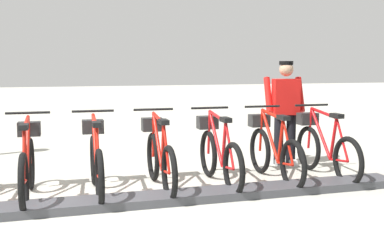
{
  "coord_description": "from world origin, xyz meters",
  "views": [
    {
      "loc": [
        -5.24,
        0.27,
        1.61
      ],
      "look_at": [
        0.5,
        -1.42,
        0.9
      ],
      "focal_mm": 44.05,
      "sensor_mm": 36.0,
      "label": 1
    }
  ],
  "objects_px": {
    "bike_docked_3": "(159,156)",
    "worker_near_rack": "(285,109)",
    "bike_docked_1": "(273,150)",
    "bike_docked_0": "(324,147)",
    "bike_docked_4": "(96,160)",
    "bike_docked_2": "(218,153)",
    "bike_docked_5": "(27,163)"
  },
  "relations": [
    {
      "from": "bike_docked_0",
      "to": "bike_docked_1",
      "type": "distance_m",
      "value": 0.81
    },
    {
      "from": "worker_near_rack",
      "to": "bike_docked_2",
      "type": "bearing_deg",
      "value": 120.89
    },
    {
      "from": "worker_near_rack",
      "to": "bike_docked_4",
      "type": "bearing_deg",
      "value": 105.7
    },
    {
      "from": "bike_docked_1",
      "to": "bike_docked_5",
      "type": "distance_m",
      "value": 3.23
    },
    {
      "from": "bike_docked_0",
      "to": "bike_docked_4",
      "type": "xyz_separation_m",
      "value": [
        0.0,
        3.23,
        0.0
      ]
    },
    {
      "from": "bike_docked_4",
      "to": "worker_near_rack",
      "type": "relative_size",
      "value": 1.04
    },
    {
      "from": "bike_docked_2",
      "to": "bike_docked_4",
      "type": "height_order",
      "value": "same"
    },
    {
      "from": "bike_docked_4",
      "to": "bike_docked_5",
      "type": "bearing_deg",
      "value": 90.0
    },
    {
      "from": "bike_docked_3",
      "to": "bike_docked_5",
      "type": "relative_size",
      "value": 1.0
    },
    {
      "from": "bike_docked_0",
      "to": "bike_docked_3",
      "type": "relative_size",
      "value": 1.0
    },
    {
      "from": "bike_docked_1",
      "to": "bike_docked_3",
      "type": "distance_m",
      "value": 1.62
    },
    {
      "from": "bike_docked_1",
      "to": "bike_docked_2",
      "type": "bearing_deg",
      "value": 90.0
    },
    {
      "from": "bike_docked_4",
      "to": "bike_docked_2",
      "type": "bearing_deg",
      "value": -90.0
    },
    {
      "from": "bike_docked_2",
      "to": "bike_docked_5",
      "type": "xyz_separation_m",
      "value": [
        0.0,
        2.42,
        0.0
      ]
    },
    {
      "from": "bike_docked_2",
      "to": "bike_docked_3",
      "type": "height_order",
      "value": "same"
    },
    {
      "from": "bike_docked_5",
      "to": "bike_docked_2",
      "type": "bearing_deg",
      "value": -90.0
    },
    {
      "from": "bike_docked_1",
      "to": "bike_docked_2",
      "type": "xyz_separation_m",
      "value": [
        0.0,
        0.81,
        0.0
      ]
    },
    {
      "from": "bike_docked_5",
      "to": "bike_docked_1",
      "type": "bearing_deg",
      "value": -90.0
    },
    {
      "from": "bike_docked_1",
      "to": "bike_docked_4",
      "type": "bearing_deg",
      "value": 90.0
    },
    {
      "from": "bike_docked_1",
      "to": "bike_docked_5",
      "type": "xyz_separation_m",
      "value": [
        0.0,
        3.23,
        0.0
      ]
    },
    {
      "from": "bike_docked_0",
      "to": "bike_docked_4",
      "type": "height_order",
      "value": "same"
    },
    {
      "from": "bike_docked_1",
      "to": "worker_near_rack",
      "type": "distance_m",
      "value": 1.16
    },
    {
      "from": "bike_docked_3",
      "to": "worker_near_rack",
      "type": "bearing_deg",
      "value": -69.06
    },
    {
      "from": "bike_docked_3",
      "to": "bike_docked_4",
      "type": "height_order",
      "value": "same"
    },
    {
      "from": "bike_docked_1",
      "to": "worker_near_rack",
      "type": "height_order",
      "value": "worker_near_rack"
    },
    {
      "from": "bike_docked_0",
      "to": "bike_docked_2",
      "type": "relative_size",
      "value": 1.0
    },
    {
      "from": "bike_docked_2",
      "to": "bike_docked_0",
      "type": "bearing_deg",
      "value": -90.0
    },
    {
      "from": "bike_docked_0",
      "to": "bike_docked_3",
      "type": "distance_m",
      "value": 2.42
    },
    {
      "from": "bike_docked_3",
      "to": "bike_docked_2",
      "type": "bearing_deg",
      "value": -90.0
    },
    {
      "from": "bike_docked_2",
      "to": "bike_docked_4",
      "type": "distance_m",
      "value": 1.62
    },
    {
      "from": "bike_docked_4",
      "to": "worker_near_rack",
      "type": "distance_m",
      "value": 3.2
    },
    {
      "from": "bike_docked_0",
      "to": "bike_docked_1",
      "type": "relative_size",
      "value": 1.0
    }
  ]
}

